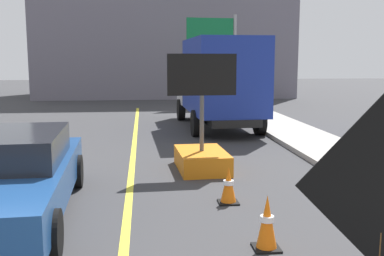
{
  "coord_description": "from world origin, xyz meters",
  "views": [
    {
      "loc": [
        0.29,
        -0.38,
        2.56
      ],
      "look_at": [
        0.95,
        5.66,
        1.65
      ],
      "focal_mm": 42.53,
      "sensor_mm": 36.0,
      "label": 1
    }
  ],
  "objects_px": {
    "highway_guide_sign": "(221,44)",
    "traffic_cone_near_sign": "(267,223)",
    "roadwork_sign": "(383,186)",
    "box_truck": "(218,80)",
    "arrow_board_trailer": "(202,149)",
    "pickup_car": "(6,175)",
    "traffic_cone_mid_lane": "(228,185)"
  },
  "relations": [
    {
      "from": "arrow_board_trailer",
      "to": "box_truck",
      "type": "distance_m",
      "value": 6.78
    },
    {
      "from": "arrow_board_trailer",
      "to": "highway_guide_sign",
      "type": "relative_size",
      "value": 0.54
    },
    {
      "from": "roadwork_sign",
      "to": "box_truck",
      "type": "distance_m",
      "value": 13.24
    },
    {
      "from": "arrow_board_trailer",
      "to": "traffic_cone_near_sign",
      "type": "height_order",
      "value": "arrow_board_trailer"
    },
    {
      "from": "highway_guide_sign",
      "to": "traffic_cone_mid_lane",
      "type": "bearing_deg",
      "value": -99.22
    },
    {
      "from": "highway_guide_sign",
      "to": "traffic_cone_mid_lane",
      "type": "xyz_separation_m",
      "value": [
        -2.78,
        -17.1,
        -3.09
      ]
    },
    {
      "from": "pickup_car",
      "to": "roadwork_sign",
      "type": "bearing_deg",
      "value": -41.64
    },
    {
      "from": "box_truck",
      "to": "pickup_car",
      "type": "relative_size",
      "value": 1.27
    },
    {
      "from": "arrow_board_trailer",
      "to": "highway_guide_sign",
      "type": "height_order",
      "value": "highway_guide_sign"
    },
    {
      "from": "traffic_cone_mid_lane",
      "to": "roadwork_sign",
      "type": "bearing_deg",
      "value": -82.19
    },
    {
      "from": "box_truck",
      "to": "traffic_cone_mid_lane",
      "type": "bearing_deg",
      "value": -98.15
    },
    {
      "from": "traffic_cone_near_sign",
      "to": "box_truck",
      "type": "bearing_deg",
      "value": 84.07
    },
    {
      "from": "pickup_car",
      "to": "box_truck",
      "type": "bearing_deg",
      "value": 61.75
    },
    {
      "from": "roadwork_sign",
      "to": "traffic_cone_mid_lane",
      "type": "xyz_separation_m",
      "value": [
        -0.57,
        4.16,
        -1.14
      ]
    },
    {
      "from": "box_truck",
      "to": "roadwork_sign",
      "type": "bearing_deg",
      "value": -93.15
    },
    {
      "from": "roadwork_sign",
      "to": "box_truck",
      "type": "height_order",
      "value": "box_truck"
    },
    {
      "from": "box_truck",
      "to": "highway_guide_sign",
      "type": "bearing_deg",
      "value": 79.57
    },
    {
      "from": "traffic_cone_mid_lane",
      "to": "pickup_car",
      "type": "bearing_deg",
      "value": -175.11
    },
    {
      "from": "highway_guide_sign",
      "to": "traffic_cone_near_sign",
      "type": "bearing_deg",
      "value": -97.83
    },
    {
      "from": "highway_guide_sign",
      "to": "traffic_cone_near_sign",
      "type": "xyz_separation_m",
      "value": [
        -2.63,
        -19.14,
        -3.05
      ]
    },
    {
      "from": "roadwork_sign",
      "to": "arrow_board_trailer",
      "type": "distance_m",
      "value": 6.83
    },
    {
      "from": "box_truck",
      "to": "highway_guide_sign",
      "type": "relative_size",
      "value": 1.34
    },
    {
      "from": "pickup_car",
      "to": "traffic_cone_mid_lane",
      "type": "distance_m",
      "value": 3.78
    },
    {
      "from": "traffic_cone_near_sign",
      "to": "roadwork_sign",
      "type": "bearing_deg",
      "value": -78.64
    },
    {
      "from": "box_truck",
      "to": "pickup_car",
      "type": "bearing_deg",
      "value": -118.25
    },
    {
      "from": "arrow_board_trailer",
      "to": "pickup_car",
      "type": "height_order",
      "value": "arrow_board_trailer"
    },
    {
      "from": "box_truck",
      "to": "traffic_cone_mid_lane",
      "type": "distance_m",
      "value": 9.27
    },
    {
      "from": "roadwork_sign",
      "to": "highway_guide_sign",
      "type": "distance_m",
      "value": 21.45
    },
    {
      "from": "pickup_car",
      "to": "arrow_board_trailer",
      "type": "bearing_deg",
      "value": 38.79
    },
    {
      "from": "box_truck",
      "to": "traffic_cone_near_sign",
      "type": "height_order",
      "value": "box_truck"
    },
    {
      "from": "traffic_cone_near_sign",
      "to": "traffic_cone_mid_lane",
      "type": "distance_m",
      "value": 2.05
    },
    {
      "from": "pickup_car",
      "to": "traffic_cone_near_sign",
      "type": "height_order",
      "value": "pickup_car"
    }
  ]
}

